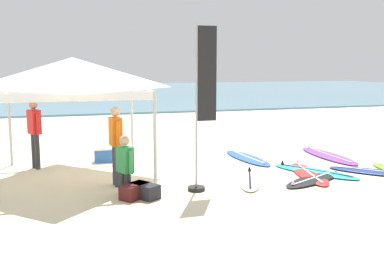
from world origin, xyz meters
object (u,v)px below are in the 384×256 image
(surfboard_cyan, at_px, (315,171))
(cooler_box, at_px, (104,155))
(surfboard_navy, at_px, (376,172))
(surfboard_blue, at_px, (247,158))
(canopy_tent, at_px, (73,73))
(surfboard_black, at_px, (314,179))
(gear_bag_by_pole, at_px, (135,191))
(person_red, at_px, (35,130))
(person_green, at_px, (125,162))
(surfboard_white, at_px, (250,180))
(person_orange, at_px, (116,140))
(gear_bag_near_tent, at_px, (145,191))
(surfboard_red, at_px, (309,173))
(banner_flag, at_px, (202,115))
(surfboard_purple, at_px, (328,155))

(surfboard_cyan, relative_size, cooler_box, 4.38)
(surfboard_navy, bearing_deg, surfboard_blue, 134.35)
(canopy_tent, bearing_deg, surfboard_black, -21.43)
(surfboard_cyan, xyz_separation_m, gear_bag_by_pole, (-4.48, -0.77, 0.10))
(surfboard_blue, distance_m, gear_bag_by_pole, 4.45)
(person_red, xyz_separation_m, person_green, (1.85, -2.82, -0.33))
(surfboard_blue, height_order, cooler_box, cooler_box)
(surfboard_white, relative_size, person_orange, 1.09)
(canopy_tent, height_order, cooler_box, canopy_tent)
(surfboard_white, xyz_separation_m, cooler_box, (-2.94, 2.98, 0.16))
(gear_bag_near_tent, bearing_deg, person_orange, 112.14)
(person_orange, bearing_deg, cooler_box, 91.22)
(surfboard_navy, bearing_deg, surfboard_red, 168.83)
(surfboard_blue, xyz_separation_m, gear_bag_near_tent, (-3.36, -2.71, 0.10))
(gear_bag_near_tent, bearing_deg, person_green, 130.90)
(surfboard_red, height_order, surfboard_cyan, same)
(gear_bag_near_tent, distance_m, cooler_box, 3.52)
(surfboard_navy, height_order, banner_flag, banner_flag)
(canopy_tent, bearing_deg, surfboard_red, -16.07)
(surfboard_black, height_order, person_red, person_red)
(canopy_tent, bearing_deg, person_red, 133.21)
(surfboard_black, bearing_deg, surfboard_blue, 101.59)
(person_orange, height_order, cooler_box, person_orange)
(surfboard_cyan, height_order, gear_bag_near_tent, gear_bag_near_tent)
(person_green, height_order, banner_flag, banner_flag)
(canopy_tent, relative_size, gear_bag_by_pole, 5.43)
(surfboard_navy, bearing_deg, canopy_tent, 165.07)
(canopy_tent, relative_size, surfboard_cyan, 1.49)
(person_green, bearing_deg, cooler_box, 92.77)
(surfboard_navy, relative_size, surfboard_purple, 0.77)
(person_red, height_order, gear_bag_by_pole, person_red)
(surfboard_white, bearing_deg, gear_bag_near_tent, -168.39)
(person_red, bearing_deg, surfboard_black, -26.44)
(person_green, xyz_separation_m, banner_flag, (1.55, -0.18, 0.92))
(surfboard_red, distance_m, cooler_box, 5.32)
(person_green, height_order, gear_bag_by_pole, person_green)
(cooler_box, bearing_deg, surfboard_navy, -27.05)
(surfboard_navy, relative_size, surfboard_white, 1.06)
(surfboard_black, bearing_deg, surfboard_red, 71.90)
(surfboard_red, relative_size, surfboard_purple, 0.89)
(person_orange, height_order, person_red, same)
(surfboard_navy, height_order, surfboard_red, same)
(surfboard_purple, bearing_deg, gear_bag_near_tent, -157.59)
(surfboard_blue, bearing_deg, canopy_tent, -173.42)
(banner_flag, relative_size, cooler_box, 6.80)
(person_red, bearing_deg, surfboard_red, -22.10)
(surfboard_red, height_order, banner_flag, banner_flag)
(person_red, height_order, person_green, person_red)
(canopy_tent, xyz_separation_m, surfboard_purple, (6.91, 0.16, -2.35))
(surfboard_cyan, distance_m, person_green, 4.68)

